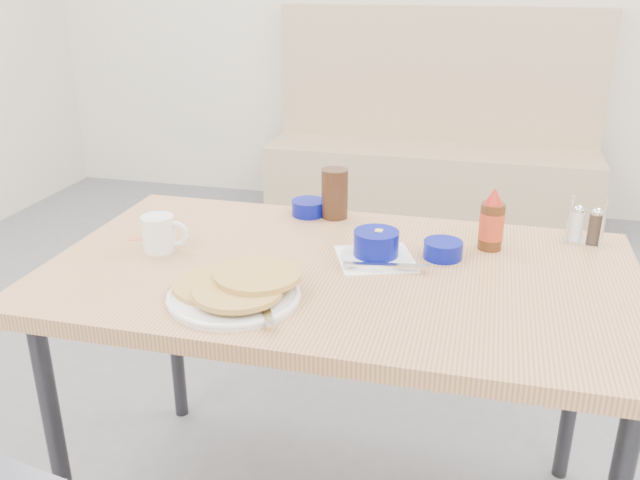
% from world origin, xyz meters
% --- Properties ---
extents(booth_bench, '(1.90, 0.56, 1.22)m').
position_xyz_m(booth_bench, '(0.00, 2.78, 0.35)').
color(booth_bench, tan).
rests_on(booth_bench, ground).
extents(dining_table, '(1.40, 0.80, 0.76)m').
position_xyz_m(dining_table, '(0.00, 0.25, 0.70)').
color(dining_table, tan).
rests_on(dining_table, ground).
extents(pancake_plate, '(0.29, 0.29, 0.05)m').
position_xyz_m(pancake_plate, '(-0.18, 0.04, 0.78)').
color(pancake_plate, white).
rests_on(pancake_plate, dining_table).
extents(coffee_mug, '(0.12, 0.08, 0.09)m').
position_xyz_m(coffee_mug, '(-0.46, 0.24, 0.81)').
color(coffee_mug, white).
rests_on(coffee_mug, dining_table).
extents(grits_setting, '(0.25, 0.24, 0.08)m').
position_xyz_m(grits_setting, '(0.08, 0.32, 0.79)').
color(grits_setting, white).
rests_on(grits_setting, dining_table).
extents(creamer_bowl, '(0.10, 0.10, 0.04)m').
position_xyz_m(creamer_bowl, '(-0.17, 0.59, 0.78)').
color(creamer_bowl, '#050C7C').
rests_on(creamer_bowl, dining_table).
extents(butter_bowl, '(0.10, 0.10, 0.04)m').
position_xyz_m(butter_bowl, '(0.23, 0.37, 0.78)').
color(butter_bowl, '#050C7C').
rests_on(butter_bowl, dining_table).
extents(amber_tumbler, '(0.10, 0.10, 0.14)m').
position_xyz_m(amber_tumbler, '(-0.09, 0.59, 0.83)').
color(amber_tumbler, '#351E10').
rests_on(amber_tumbler, dining_table).
extents(condiment_caddy, '(0.11, 0.08, 0.12)m').
position_xyz_m(condiment_caddy, '(0.58, 0.56, 0.80)').
color(condiment_caddy, silver).
rests_on(condiment_caddy, dining_table).
extents(syrup_bottle, '(0.06, 0.06, 0.16)m').
position_xyz_m(syrup_bottle, '(0.35, 0.46, 0.83)').
color(syrup_bottle, '#47230F').
rests_on(syrup_bottle, dining_table).
extents(sugar_wrapper, '(0.04, 0.03, 0.00)m').
position_xyz_m(sugar_wrapper, '(-0.56, 0.30, 0.76)').
color(sugar_wrapper, '#DE624A').
rests_on(sugar_wrapper, dining_table).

